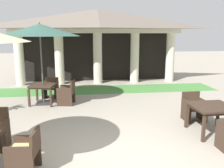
% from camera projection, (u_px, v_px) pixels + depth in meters
% --- Properties ---
extents(ground_plane, '(60.00, 60.00, 0.00)m').
position_uv_depth(ground_plane, '(129.00, 165.00, 4.89)').
color(ground_plane, '#9E9384').
extents(background_pavilion, '(9.09, 2.61, 3.81)m').
position_uv_depth(background_pavilion, '(97.00, 28.00, 12.49)').
color(background_pavilion, beige).
rests_on(background_pavilion, ground).
extents(lawn_strip, '(10.89, 1.75, 0.01)m').
position_uv_depth(lawn_strip, '(100.00, 90.00, 11.45)').
color(lawn_strip, '#47843D').
rests_on(lawn_strip, ground).
extents(patio_table_near_foreground, '(1.03, 1.03, 0.76)m').
position_uv_depth(patio_table_near_foreground, '(212.00, 109.00, 6.34)').
color(patio_table_near_foreground, '#38281E').
rests_on(patio_table_near_foreground, ground).
extents(patio_chair_near_foreground_north, '(0.59, 0.60, 0.84)m').
position_uv_depth(patio_chair_near_foreground_north, '(194.00, 107.00, 7.36)').
color(patio_chair_near_foreground_north, '#38281E').
rests_on(patio_chair_near_foreground_north, ground).
extents(patio_table_mid_left, '(1.02, 1.02, 0.75)m').
position_uv_depth(patio_table_mid_left, '(43.00, 87.00, 9.05)').
color(patio_table_mid_left, '#38281E').
rests_on(patio_table_mid_left, ground).
extents(patio_umbrella_mid_left, '(2.87, 2.87, 2.99)m').
position_uv_depth(patio_umbrella_mid_left, '(40.00, 31.00, 8.63)').
color(patio_umbrella_mid_left, '#2D2D2D').
rests_on(patio_umbrella_mid_left, ground).
extents(patio_chair_mid_left_east, '(0.67, 0.70, 0.89)m').
position_uv_depth(patio_chair_mid_left_east, '(67.00, 93.00, 9.04)').
color(patio_chair_mid_left_east, '#38281E').
rests_on(patio_chair_mid_left_east, ground).
extents(patio_chair_mid_left_north, '(0.65, 0.60, 0.82)m').
position_uv_depth(patio_chair_mid_left_north, '(51.00, 88.00, 9.96)').
color(patio_chair_mid_left_north, '#38281E').
rests_on(patio_chair_mid_left_north, ground).
extents(patio_chair_mid_right_east, '(0.58, 0.61, 0.84)m').
position_uv_depth(patio_chair_mid_right_east, '(25.00, 153.00, 4.56)').
color(patio_chair_mid_right_east, '#38281E').
rests_on(patio_chair_mid_right_east, ground).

